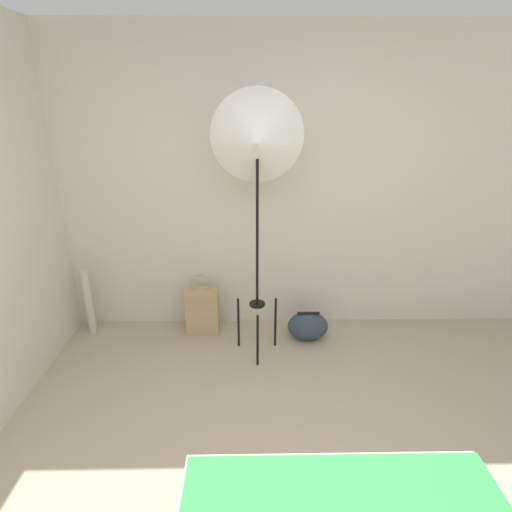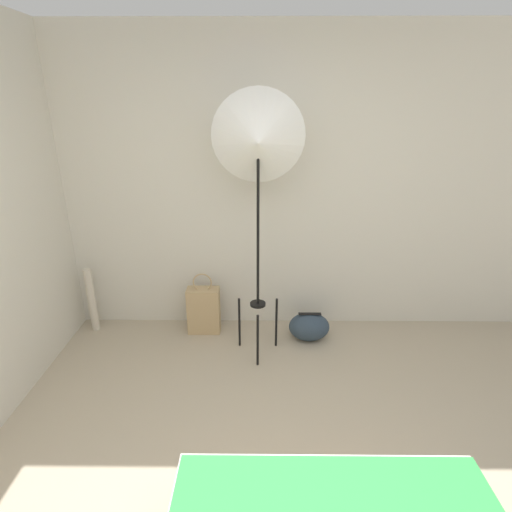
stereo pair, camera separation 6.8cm
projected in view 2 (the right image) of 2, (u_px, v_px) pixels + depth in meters
wall_back at (268, 189)px, 3.46m from camera, size 8.00×0.05×2.60m
photo_umbrella at (258, 142)px, 2.80m from camera, size 0.69×0.34×2.11m
tote_bag at (204, 310)px, 3.66m from camera, size 0.29×0.15×0.59m
duffel_bag at (309, 327)px, 3.56m from camera, size 0.36×0.25×0.26m
paper_roll at (92, 300)px, 3.65m from camera, size 0.07×0.07×0.62m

